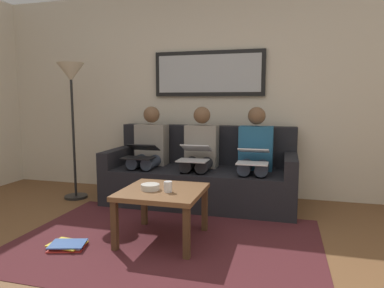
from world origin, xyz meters
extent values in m
cube|color=beige|center=(0.00, -2.60, 1.30)|extent=(6.00, 0.12, 2.60)
cube|color=#4C1E23|center=(0.00, -0.85, 0.00)|extent=(2.60, 1.80, 0.01)
cube|color=black|center=(0.00, -2.05, 0.21)|extent=(2.20, 0.90, 0.42)
cube|color=black|center=(0.00, -2.40, 0.66)|extent=(2.20, 0.20, 0.48)
cube|color=black|center=(-1.03, -2.05, 0.52)|extent=(0.14, 0.90, 0.20)
cube|color=black|center=(1.03, -2.05, 0.52)|extent=(0.14, 0.90, 0.20)
cube|color=black|center=(0.00, -2.51, 1.55)|extent=(1.42, 0.04, 0.57)
cube|color=#B2B7BC|center=(0.00, -2.48, 1.55)|extent=(1.32, 0.01, 0.47)
cube|color=brown|center=(0.05, -0.90, 0.43)|extent=(0.69, 0.69, 0.04)
cube|color=#4C331E|center=(-0.26, -0.60, 0.21)|extent=(0.05, 0.05, 0.41)
cube|color=#4C331E|center=(0.35, -0.60, 0.21)|extent=(0.05, 0.05, 0.41)
cube|color=#4C331E|center=(-0.26, -1.20, 0.21)|extent=(0.05, 0.05, 0.41)
cube|color=#4C331E|center=(0.35, -1.20, 0.21)|extent=(0.05, 0.05, 0.41)
cylinder|color=silver|center=(-0.03, -0.83, 0.50)|extent=(0.07, 0.07, 0.09)
cylinder|color=beige|center=(0.14, -0.86, 0.48)|extent=(0.16, 0.16, 0.05)
cube|color=#235B84|center=(-0.64, -2.15, 0.67)|extent=(0.38, 0.22, 0.50)
sphere|color=brown|center=(-0.64, -2.15, 1.04)|extent=(0.20, 0.20, 0.20)
cylinder|color=#384256|center=(-0.73, -1.94, 0.49)|extent=(0.14, 0.42, 0.14)
cylinder|color=#384256|center=(-0.55, -1.94, 0.49)|extent=(0.14, 0.42, 0.14)
cylinder|color=#384256|center=(-0.73, -1.73, 0.21)|extent=(0.11, 0.11, 0.42)
cylinder|color=#384256|center=(-0.55, -1.73, 0.21)|extent=(0.11, 0.11, 0.42)
cube|color=white|center=(-0.64, -1.73, 0.57)|extent=(0.32, 0.22, 0.01)
cube|color=white|center=(-0.64, -1.87, 0.68)|extent=(0.32, 0.22, 0.07)
cube|color=#A5C6EA|center=(-0.64, -1.87, 0.68)|extent=(0.29, 0.19, 0.06)
cube|color=gray|center=(0.00, -2.15, 0.67)|extent=(0.38, 0.22, 0.50)
sphere|color=brown|center=(0.00, -2.15, 1.04)|extent=(0.20, 0.20, 0.20)
cylinder|color=#232328|center=(-0.09, -1.94, 0.49)|extent=(0.14, 0.42, 0.14)
cylinder|color=#232328|center=(0.09, -1.94, 0.49)|extent=(0.14, 0.42, 0.14)
cylinder|color=#232328|center=(-0.09, -1.73, 0.21)|extent=(0.11, 0.11, 0.42)
cylinder|color=#232328|center=(0.09, -1.73, 0.21)|extent=(0.11, 0.11, 0.42)
cube|color=silver|center=(0.00, -1.73, 0.57)|extent=(0.33, 0.23, 0.01)
cube|color=silver|center=(0.00, -1.89, 0.68)|extent=(0.33, 0.22, 0.10)
cube|color=#A5C6EA|center=(0.00, -1.89, 0.68)|extent=(0.29, 0.19, 0.08)
cube|color=gray|center=(0.64, -2.15, 0.67)|extent=(0.38, 0.22, 0.50)
sphere|color=brown|center=(0.64, -2.15, 1.04)|extent=(0.20, 0.20, 0.20)
cylinder|color=#384256|center=(0.55, -1.94, 0.49)|extent=(0.14, 0.42, 0.14)
cylinder|color=#384256|center=(0.73, -1.94, 0.49)|extent=(0.14, 0.42, 0.14)
cylinder|color=#384256|center=(0.55, -1.73, 0.21)|extent=(0.11, 0.11, 0.42)
cylinder|color=#384256|center=(0.73, -1.73, 0.21)|extent=(0.11, 0.11, 0.42)
cube|color=black|center=(0.64, -1.73, 0.57)|extent=(0.35, 0.21, 0.01)
cube|color=black|center=(0.64, -1.88, 0.67)|extent=(0.35, 0.20, 0.09)
cube|color=#A5C6EA|center=(0.64, -1.87, 0.67)|extent=(0.32, 0.17, 0.08)
cube|color=red|center=(0.74, -0.52, 0.01)|extent=(0.33, 0.27, 0.01)
cube|color=white|center=(0.76, -0.55, 0.02)|extent=(0.31, 0.25, 0.01)
cube|color=yellow|center=(0.76, -0.54, 0.03)|extent=(0.30, 0.22, 0.01)
cube|color=#33569E|center=(0.74, -0.52, 0.04)|extent=(0.32, 0.27, 0.01)
cylinder|color=black|center=(1.55, -1.85, 0.01)|extent=(0.28, 0.28, 0.03)
cylinder|color=black|center=(1.55, -1.85, 0.75)|extent=(0.03, 0.03, 1.50)
cone|color=beige|center=(1.55, -1.85, 1.55)|extent=(0.32, 0.32, 0.22)
camera|label=1|loc=(-0.96, 1.83, 1.21)|focal=32.26mm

